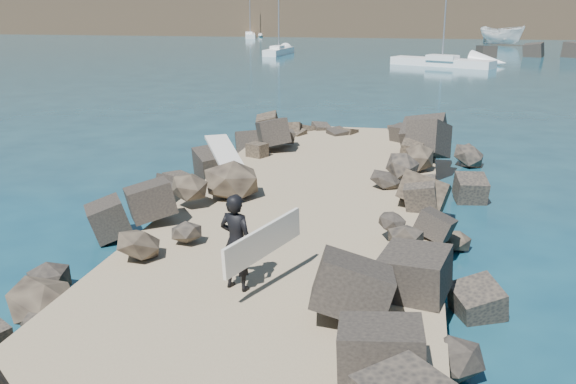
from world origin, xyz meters
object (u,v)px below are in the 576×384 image
(boat_imported, at_px, (502,35))
(surfer_with_board, at_px, (240,242))
(sailboat_e, at_px, (250,36))
(surfboard_resting, at_px, (226,159))

(boat_imported, relative_size, surfer_with_board, 3.50)
(surfer_with_board, height_order, sailboat_e, sailboat_e)
(surfboard_resting, xyz_separation_m, surfer_with_board, (2.37, -6.98, 0.37))
(surfer_with_board, xyz_separation_m, sailboat_e, (-23.69, 90.35, -1.06))
(boat_imported, bearing_deg, surfer_with_board, -146.83)
(surfboard_resting, relative_size, surfer_with_board, 1.36)
(surfboard_resting, xyz_separation_m, sailboat_e, (-21.32, 83.37, -0.69))
(sailboat_e, bearing_deg, surfboard_resting, -75.66)
(surfer_with_board, bearing_deg, surfboard_resting, 108.75)
(surfboard_resting, relative_size, sailboat_e, 0.31)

